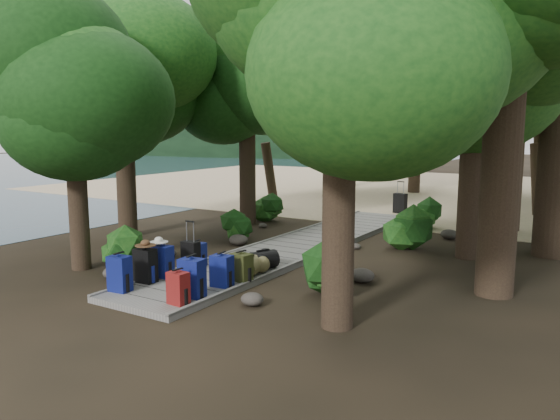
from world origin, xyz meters
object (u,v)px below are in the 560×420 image
Objects in this scene: backpack_right_a at (178,286)px; duffel_right_khaki at (251,267)px; duffel_right_black at (263,260)px; backpack_left_b at (145,264)px; backpack_right_c at (222,269)px; backpack_right_b at (192,276)px; kayak at (334,195)px; backpack_right_d at (241,266)px; backpack_left_d at (197,253)px; sun_lounger at (493,208)px; suitcase_on_boardwalk at (191,255)px; lone_suitcase_on_sand at (400,203)px; backpack_left_c at (163,260)px; backpack_left_a at (120,272)px.

backpack_right_a is 1.12× the size of duffel_right_khaki.
duffel_right_black is (-0.09, 2.78, -0.12)m from backpack_right_a.
backpack_left_b is 1.10× the size of backpack_right_c.
backpack_right_b reaches higher than kayak.
backpack_right_a is 1.76m from backpack_right_d.
backpack_left_b is at bearing 160.57° from backpack_right_a.
backpack_left_d reaches higher than sun_lounger.
kayak is at bearing 149.29° from sun_lounger.
lone_suitcase_on_sand is at bearing 87.82° from suitcase_on_boardwalk.
backpack_left_c reaches higher than duffel_right_khaki.
backpack_left_a is at bearing -88.96° from suitcase_on_boardwalk.
backpack_left_c is at bearing -106.63° from duffel_right_black.
backpack_right_c reaches higher than backpack_right_d.
backpack_left_a is 1.18× the size of backpack_right_a.
backpack_left_d reaches higher than duffel_right_black.
duffel_right_black reaches higher than duffel_right_khaki.
backpack_right_c is (1.44, 0.12, -0.02)m from backpack_left_c.
backpack_right_a is (1.45, 0.01, -0.06)m from backpack_left_a.
lone_suitcase_on_sand is at bearing 86.82° from backpack_right_b.
backpack_right_d is 0.99× the size of duffel_right_black.
backpack_right_d is 1.01× the size of suitcase_on_boardwalk.
backpack_left_c is 1.56m from backpack_right_b.
kayak is at bearing 116.73° from backpack_right_d.
backpack_right_d is (1.52, 1.77, -0.06)m from backpack_left_a.
backpack_right_a is (1.46, -1.13, -0.05)m from backpack_left_c.
backpack_left_a is 0.95× the size of backpack_right_b.
duffel_right_black is at bearing 51.38° from backpack_left_b.
suitcase_on_boardwalk is (-1.40, -0.27, 0.12)m from duffel_right_khaki.
backpack_left_d is 0.17× the size of kayak.
backpack_left_d is 0.79× the size of lone_suitcase_on_sand.
backpack_right_b is at bearing -45.35° from suitcase_on_boardwalk.
backpack_left_a is 1.21× the size of backpack_right_d.
suitcase_on_boardwalk is (0.06, 1.93, -0.07)m from backpack_left_a.
backpack_right_c reaches higher than kayak.
backpack_left_c reaches higher than duffel_right_black.
backpack_left_c is 0.79m from suitcase_on_boardwalk.
backpack_left_c is (0.03, 0.45, -0.01)m from backpack_left_b.
backpack_left_a is 0.22× the size of kayak.
duffel_right_black is (1.37, 1.65, -0.17)m from backpack_left_c.
kayak is (-4.52, 13.24, -0.24)m from backpack_right_d.
backpack_right_b is (1.42, -1.78, 0.10)m from backpack_left_d.
backpack_left_c is 0.93× the size of backpack_right_b.
backpack_left_a is 15.31m from kayak.
backpack_right_d reaches higher than backpack_left_d.
backpack_right_d is (0.14, 1.32, -0.08)m from backpack_right_b.
backpack_left_b is 1.03× the size of backpack_left_c.
backpack_right_a is at bearing -39.90° from backpack_left_c.
backpack_right_d is (1.56, 1.08, -0.07)m from backpack_left_b.
backpack_left_c reaches higher than kayak.
kayak is (-4.38, 14.56, -0.32)m from backpack_right_b.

